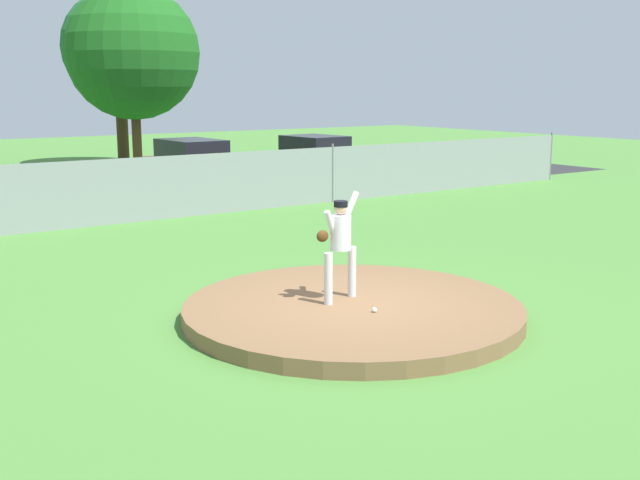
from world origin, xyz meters
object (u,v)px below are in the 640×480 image
object	(u,v)px
pitcher_youth	(340,239)
parked_car_champagne	(315,159)
traffic_cone_orange	(69,201)
baseball	(375,310)
parked_car_burgundy	(192,167)

from	to	relation	value
pitcher_youth	parked_car_champagne	bearing A→B (deg)	56.89
pitcher_youth	traffic_cone_orange	size ratio (longest dim) A/B	3.04
baseball	parked_car_burgundy	xyz separation A→B (m)	(4.40, 15.32, 0.55)
pitcher_youth	traffic_cone_orange	bearing A→B (deg)	91.06
pitcher_youth	parked_car_burgundy	bearing A→B (deg)	73.02
parked_car_champagne	traffic_cone_orange	xyz separation A→B (m)	(-9.76, -1.76, -0.53)
baseball	parked_car_champagne	distance (m)	18.12
baseball	pitcher_youth	bearing A→B (deg)	92.20
parked_car_champagne	parked_car_burgundy	bearing A→B (deg)	-178.78
baseball	traffic_cone_orange	xyz separation A→B (m)	(-0.27, 13.67, -0.01)
parked_car_burgundy	parked_car_champagne	bearing A→B (deg)	1.22
parked_car_burgundy	baseball	bearing A→B (deg)	-106.01
baseball	parked_car_champagne	bearing A→B (deg)	58.39
traffic_cone_orange	pitcher_youth	bearing A→B (deg)	-88.94
baseball	traffic_cone_orange	size ratio (longest dim) A/B	0.13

